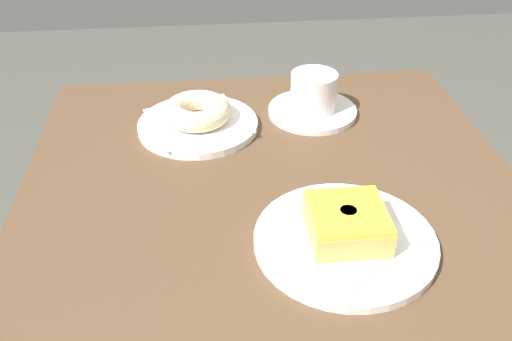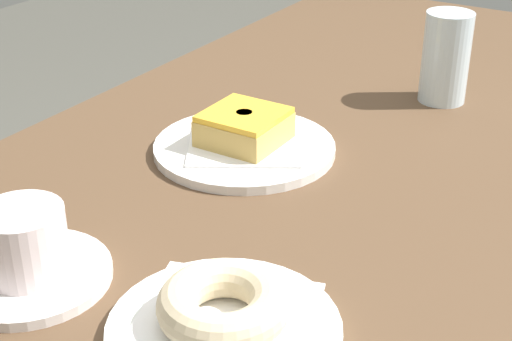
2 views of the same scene
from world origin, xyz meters
name	(u,v)px [view 1 (image 1 of 2)]	position (x,y,z in m)	size (l,w,h in m)	color
plate_glazed_square	(345,241)	(-0.16, 0.07, 0.75)	(0.22, 0.22, 0.01)	white
napkin_glazed_square	(345,236)	(-0.16, 0.07, 0.75)	(0.13, 0.13, 0.00)	white
donut_glazed_square	(347,223)	(-0.16, 0.07, 0.78)	(0.09, 0.09, 0.04)	tan
plate_sugar_ring	(198,125)	(-0.45, -0.10, 0.75)	(0.19, 0.19, 0.01)	white
napkin_sugar_ring	(198,121)	(-0.45, -0.10, 0.76)	(0.14, 0.14, 0.00)	white
donut_sugar_ring	(197,111)	(-0.45, -0.10, 0.77)	(0.11, 0.11, 0.03)	beige
coffee_cup	(313,98)	(-0.48, 0.09, 0.77)	(0.15, 0.15, 0.07)	silver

